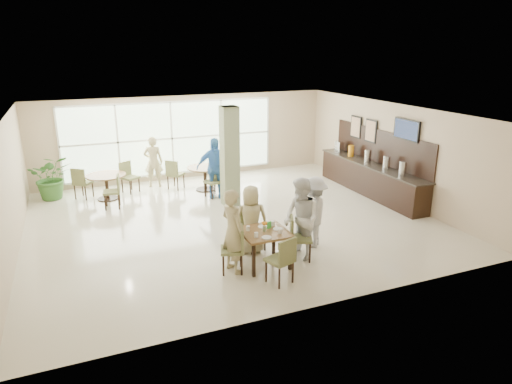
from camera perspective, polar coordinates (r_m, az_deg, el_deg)
name	(u,v)px	position (r m, az deg, el deg)	size (l,w,h in m)	color
ground	(231,220)	(11.96, -3.09, -3.52)	(10.00, 10.00, 0.00)	beige
room_shell	(230,157)	(11.46, -3.23, 4.45)	(10.00, 10.00, 10.00)	white
window_bank	(172,138)	(15.60, -10.45, 6.60)	(7.00, 0.04, 7.00)	silver
column	(230,157)	(12.76, -3.31, 4.42)	(0.45, 0.45, 2.80)	#737C56
main_table	(264,235)	(9.33, 1.04, -5.45)	(0.94, 0.94, 0.75)	brown
round_table_left	(106,180)	(14.11, -18.22, 1.42)	(1.15, 1.15, 0.75)	brown
round_table_right	(205,172)	(14.38, -6.39, 2.48)	(1.11, 1.11, 0.75)	brown
chairs_main_table	(267,244)	(9.40, 1.33, -6.49)	(2.11, 2.12, 0.95)	brown
chairs_table_left	(109,184)	(14.12, -17.96, 0.99)	(2.00, 1.87, 0.95)	brown
chairs_table_right	(203,175)	(14.42, -6.62, 2.09)	(2.07, 1.87, 0.95)	brown
tabletop_clutter	(266,228)	(9.27, 1.24, -4.58)	(0.73, 0.75, 0.21)	white
buffet_counter	(371,176)	(14.35, 14.14, 1.92)	(0.64, 4.70, 1.95)	black
wall_tv	(407,130)	(13.32, 18.30, 7.42)	(0.06, 1.00, 0.58)	black
framed_art_a	(371,131)	(14.60, 14.16, 7.41)	(0.05, 0.55, 0.70)	black
framed_art_b	(356,127)	(15.24, 12.38, 7.95)	(0.05, 0.55, 0.70)	black
potted_plant	(52,177)	(14.72, -24.18, 1.72)	(1.20, 1.20, 1.33)	#376C2B
teen_left	(233,231)	(9.03, -2.90, -4.88)	(0.63, 0.41, 1.72)	tan
teen_far	(251,219)	(9.88, -0.61, -3.45)	(0.74, 0.40, 1.51)	tan
teen_right	(301,219)	(9.61, 5.66, -3.39)	(0.85, 0.66, 1.76)	white
teen_standing	(314,212)	(10.24, 7.21, -2.51)	(1.05, 0.60, 1.62)	#B4B4B7
adult_a	(214,168)	(13.57, -5.22, 3.03)	(1.06, 0.60, 1.81)	#4483CC
adult_b	(226,159)	(14.60, -3.72, 4.09)	(1.66, 0.72, 1.79)	white
adult_standing	(153,162)	(14.93, -12.71, 3.71)	(0.60, 0.39, 1.65)	tan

